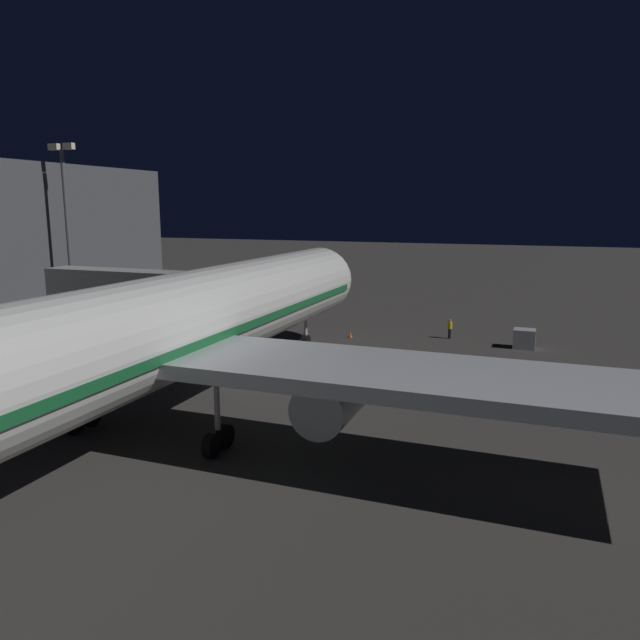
{
  "coord_description": "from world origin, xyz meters",
  "views": [
    {
      "loc": [
        -18.75,
        36.18,
        11.94
      ],
      "look_at": [
        -3.0,
        -5.27,
        3.5
      ],
      "focal_mm": 33.65,
      "sensor_mm": 36.0,
      "label": 1
    }
  ],
  "objects_px": {
    "jet_bridge": "(161,288)",
    "baggage_container_mid_row": "(524,339)",
    "traffic_cone_nose_port": "(350,335)",
    "apron_floodlight_mast": "(67,223)",
    "traffic_cone_nose_starboard": "(306,331)",
    "airliner_at_gate": "(139,339)",
    "ground_crew_by_belt_loader": "(450,328)"
  },
  "relations": [
    {
      "from": "jet_bridge",
      "to": "baggage_container_mid_row",
      "type": "height_order",
      "value": "jet_bridge"
    },
    {
      "from": "airliner_at_gate",
      "to": "baggage_container_mid_row",
      "type": "bearing_deg",
      "value": -121.04
    },
    {
      "from": "airliner_at_gate",
      "to": "baggage_container_mid_row",
      "type": "distance_m",
      "value": 33.93
    },
    {
      "from": "baggage_container_mid_row",
      "to": "ground_crew_by_belt_loader",
      "type": "height_order",
      "value": "ground_crew_by_belt_loader"
    },
    {
      "from": "jet_bridge",
      "to": "traffic_cone_nose_starboard",
      "type": "xyz_separation_m",
      "value": [
        -7.93,
        -11.44,
        -5.24
      ]
    },
    {
      "from": "baggage_container_mid_row",
      "to": "traffic_cone_nose_starboard",
      "type": "distance_m",
      "value": 19.59
    },
    {
      "from": "apron_floodlight_mast",
      "to": "traffic_cone_nose_starboard",
      "type": "bearing_deg",
      "value": -168.52
    },
    {
      "from": "apron_floodlight_mast",
      "to": "traffic_cone_nose_starboard",
      "type": "distance_m",
      "value": 25.83
    },
    {
      "from": "airliner_at_gate",
      "to": "ground_crew_by_belt_loader",
      "type": "height_order",
      "value": "airliner_at_gate"
    },
    {
      "from": "jet_bridge",
      "to": "ground_crew_by_belt_loader",
      "type": "distance_m",
      "value": 25.78
    },
    {
      "from": "ground_crew_by_belt_loader",
      "to": "traffic_cone_nose_port",
      "type": "height_order",
      "value": "ground_crew_by_belt_loader"
    },
    {
      "from": "apron_floodlight_mast",
      "to": "ground_crew_by_belt_loader",
      "type": "xyz_separation_m",
      "value": [
        -36.31,
        -7.64,
        -9.36
      ]
    },
    {
      "from": "jet_bridge",
      "to": "apron_floodlight_mast",
      "type": "height_order",
      "value": "apron_floodlight_mast"
    },
    {
      "from": "airliner_at_gate",
      "to": "jet_bridge",
      "type": "relative_size",
      "value": 3.12
    },
    {
      "from": "traffic_cone_nose_starboard",
      "to": "airliner_at_gate",
      "type": "bearing_deg",
      "value": 94.58
    },
    {
      "from": "baggage_container_mid_row",
      "to": "traffic_cone_nose_port",
      "type": "distance_m",
      "value": 15.2
    },
    {
      "from": "apron_floodlight_mast",
      "to": "traffic_cone_nose_starboard",
      "type": "relative_size",
      "value": 32.45
    },
    {
      "from": "ground_crew_by_belt_loader",
      "to": "apron_floodlight_mast",
      "type": "bearing_deg",
      "value": 11.88
    },
    {
      "from": "baggage_container_mid_row",
      "to": "traffic_cone_nose_starboard",
      "type": "height_order",
      "value": "baggage_container_mid_row"
    },
    {
      "from": "airliner_at_gate",
      "to": "ground_crew_by_belt_loader",
      "type": "distance_m",
      "value": 32.53
    },
    {
      "from": "airliner_at_gate",
      "to": "apron_floodlight_mast",
      "type": "height_order",
      "value": "airliner_at_gate"
    },
    {
      "from": "traffic_cone_nose_port",
      "to": "ground_crew_by_belt_loader",
      "type": "bearing_deg",
      "value": -161.36
    },
    {
      "from": "baggage_container_mid_row",
      "to": "ground_crew_by_belt_loader",
      "type": "relative_size",
      "value": 0.98
    },
    {
      "from": "airliner_at_gate",
      "to": "apron_floodlight_mast",
      "type": "xyz_separation_m",
      "value": [
        25.5,
        -22.72,
        4.92
      ]
    },
    {
      "from": "jet_bridge",
      "to": "baggage_container_mid_row",
      "type": "xyz_separation_m",
      "value": [
        -27.47,
        -12.79,
        -4.69
      ]
    },
    {
      "from": "baggage_container_mid_row",
      "to": "traffic_cone_nose_port",
      "type": "bearing_deg",
      "value": 5.09
    },
    {
      "from": "jet_bridge",
      "to": "apron_floodlight_mast",
      "type": "xyz_separation_m",
      "value": [
        15.37,
        -6.71,
        4.85
      ]
    },
    {
      "from": "ground_crew_by_belt_loader",
      "to": "baggage_container_mid_row",
      "type": "bearing_deg",
      "value": 166.61
    },
    {
      "from": "jet_bridge",
      "to": "traffic_cone_nose_port",
      "type": "distance_m",
      "value": 17.62
    },
    {
      "from": "airliner_at_gate",
      "to": "traffic_cone_nose_port",
      "type": "distance_m",
      "value": 28.02
    },
    {
      "from": "apron_floodlight_mast",
      "to": "traffic_cone_nose_port",
      "type": "xyz_separation_m",
      "value": [
        -27.7,
        -4.73,
        -10.09
      ]
    },
    {
      "from": "apron_floodlight_mast",
      "to": "ground_crew_by_belt_loader",
      "type": "bearing_deg",
      "value": -168.12
    }
  ]
}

